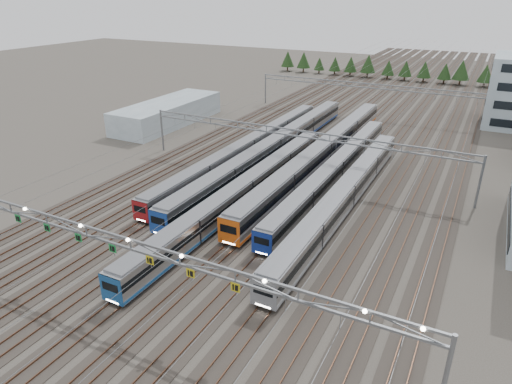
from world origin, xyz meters
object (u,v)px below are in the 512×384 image
at_px(train_c, 245,191).
at_px(west_shed, 168,113).
at_px(train_e, 335,170).
at_px(train_f, 345,195).
at_px(gantry_mid, 297,139).
at_px(gantry_near, 129,247).
at_px(train_b, 274,148).
at_px(train_a, 248,147).
at_px(gantry_far, 368,89).
at_px(train_d, 323,152).

xyz_separation_m(train_c, west_shed, (-36.67, 29.95, 0.52)).
xyz_separation_m(train_e, train_f, (4.50, -9.30, 0.14)).
bearing_deg(train_c, gantry_mid, 80.85).
bearing_deg(gantry_near, train_e, 80.46).
xyz_separation_m(train_b, train_e, (13.50, -5.10, -0.19)).
bearing_deg(train_a, gantry_far, 74.70).
relative_size(train_a, gantry_near, 1.07).
height_order(train_e, west_shed, west_shed).
distance_m(train_d, train_e, 8.01).
relative_size(gantry_far, west_shed, 1.88).
relative_size(train_d, gantry_far, 1.18).
height_order(train_a, train_d, train_d).
relative_size(train_c, gantry_near, 0.97).
height_order(train_a, gantry_mid, gantry_mid).
relative_size(train_d, gantry_near, 1.18).
xyz_separation_m(train_a, west_shed, (-27.67, 12.11, 0.61)).
bearing_deg(train_e, train_f, -64.18).
xyz_separation_m(train_d, gantry_near, (-2.30, -47.05, 4.84)).
height_order(train_a, train_f, train_f).
relative_size(train_b, gantry_mid, 1.19).
height_order(train_d, train_e, train_d).
relative_size(train_c, train_f, 1.05).
bearing_deg(train_e, train_d, 124.22).
relative_size(train_c, gantry_mid, 0.97).
bearing_deg(gantry_far, train_e, -81.41).
bearing_deg(west_shed, gantry_mid, -22.34).
relative_size(train_b, gantry_far, 1.19).
relative_size(train_f, gantry_mid, 0.92).
xyz_separation_m(train_e, gantry_near, (-6.80, -40.44, 5.12)).
xyz_separation_m(train_a, train_c, (9.00, -17.85, 0.09)).
xyz_separation_m(train_f, gantry_near, (-11.30, -31.14, 4.98)).
bearing_deg(train_a, train_f, -29.77).
xyz_separation_m(train_d, train_f, (9.00, -15.92, -0.14)).
bearing_deg(train_b, gantry_far, 80.32).
bearing_deg(train_f, train_d, 119.49).
bearing_deg(train_e, gantry_far, 98.59).
distance_m(train_e, gantry_near, 41.32).
distance_m(train_d, gantry_far, 38.36).
distance_m(train_a, train_b, 4.76).
bearing_deg(train_a, west_shed, 156.37).
bearing_deg(train_b, train_a, -161.16).
height_order(train_b, west_shed, west_shed).
xyz_separation_m(train_e, west_shed, (-45.67, 15.67, 0.60)).
bearing_deg(gantry_near, train_c, 94.81).
relative_size(train_e, gantry_far, 0.95).
relative_size(train_b, gantry_near, 1.19).
distance_m(train_e, gantry_mid, 8.07).
distance_m(train_a, train_f, 25.92).
relative_size(train_e, gantry_mid, 0.95).
height_order(train_b, train_e, train_b).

